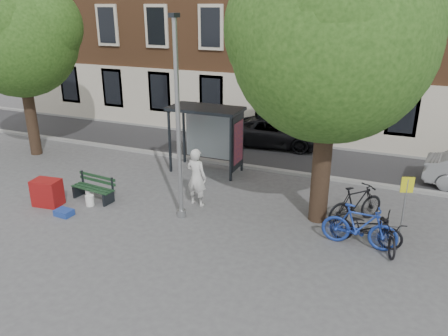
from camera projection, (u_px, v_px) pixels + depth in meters
ground at (182, 217)px, 13.85m from camera, size 90.00×90.00×0.00m
road at (254, 152)px, 19.89m from camera, size 40.00×4.00×0.01m
curb_near at (238, 165)px, 18.14m from camera, size 40.00×0.25×0.12m
curb_far at (267, 139)px, 21.59m from camera, size 40.00×0.25×0.12m
lamppost at (178, 132)px, 12.87m from camera, size 0.28×0.35×6.11m
tree_right at (332, 33)px, 11.61m from camera, size 5.76×5.60×8.20m
tree_left at (16, 33)px, 17.78m from camera, size 5.18×4.86×7.40m
bus_shelter at (216, 125)px, 16.94m from camera, size 2.85×1.45×2.62m
painter at (196, 177)px, 14.35m from camera, size 0.78×0.56×1.97m
bench at (94, 189)px, 14.97m from camera, size 1.65×0.69×0.83m
bike_a at (366, 227)px, 12.09m from camera, size 2.01×0.77×1.04m
bike_b at (360, 226)px, 11.95m from camera, size 2.08×0.63×1.24m
bike_c at (388, 232)px, 11.95m from camera, size 1.10×1.92×0.95m
bike_d at (356, 204)px, 13.29m from camera, size 1.79×1.91×1.23m
car_dark at (274, 132)px, 20.67m from camera, size 4.98×2.66×1.33m
red_stand at (47, 193)px, 14.52m from camera, size 0.97×0.71×0.90m
blue_crate at (64, 213)px, 13.90m from camera, size 0.57×0.43×0.20m
bucket_a at (37, 200)px, 14.57m from camera, size 0.29×0.29×0.36m
bucket_b at (90, 194)px, 15.04m from camera, size 0.31×0.31×0.36m
bucket_c at (90, 200)px, 14.57m from camera, size 0.34×0.34×0.36m
notice_sign at (406, 195)px, 11.85m from camera, size 0.33×0.14×1.99m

